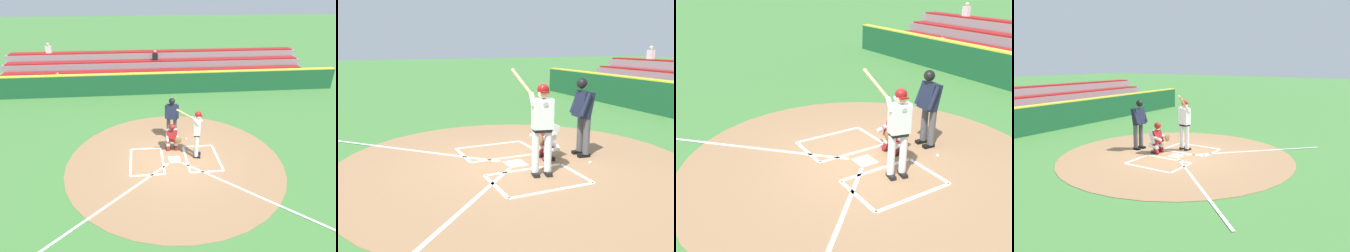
{
  "view_description": "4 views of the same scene",
  "coord_description": "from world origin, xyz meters",
  "views": [
    {
      "loc": [
        1.15,
        8.99,
        5.89
      ],
      "look_at": [
        0.12,
        -1.25,
        0.82
      ],
      "focal_mm": 30.29,
      "sensor_mm": 36.0,
      "label": 1
    },
    {
      "loc": [
        -6.87,
        3.23,
        2.61
      ],
      "look_at": [
        -0.07,
        0.26,
        0.91
      ],
      "focal_mm": 38.14,
      "sensor_mm": 36.0,
      "label": 2
    },
    {
      "loc": [
        -5.81,
        4.06,
        3.82
      ],
      "look_at": [
        0.32,
        0.35,
        0.81
      ],
      "focal_mm": 38.65,
      "sensor_mm": 36.0,
      "label": 3
    },
    {
      "loc": [
        9.73,
        6.42,
        3.28
      ],
      "look_at": [
        -0.28,
        0.07,
        1.03
      ],
      "focal_mm": 37.05,
      "sensor_mm": 36.0,
      "label": 4
    }
  ],
  "objects": [
    {
      "name": "plate_umpire",
      "position": [
        -0.08,
        -1.7,
        1.08
      ],
      "size": [
        0.6,
        0.45,
        1.86
      ],
      "color": "#4C4C51",
      "rests_on": "ground"
    },
    {
      "name": "batter",
      "position": [
        -0.85,
        -0.17,
        1.1
      ],
      "size": [
        1.05,
        0.55,
        2.13
      ],
      "color": "white",
      "rests_on": "ground"
    },
    {
      "name": "catcher",
      "position": [
        0.0,
        -0.78,
        0.59
      ],
      "size": [
        0.59,
        0.6,
        1.13
      ],
      "color": "black",
      "rests_on": "ground"
    },
    {
      "name": "ground_plane",
      "position": [
        0.0,
        0.0,
        0.0
      ],
      "size": [
        120.0,
        120.0,
        0.0
      ],
      "primitive_type": "plane",
      "color": "#427A38"
    },
    {
      "name": "home_plate_and_chalk",
      "position": [
        0.0,
        0.88,
        0.01
      ],
      "size": [
        7.93,
        4.91,
        0.01
      ],
      "color": "white",
      "rests_on": "dirt_circle"
    },
    {
      "name": "dirt_circle",
      "position": [
        0.0,
        0.0,
        0.01
      ],
      "size": [
        8.0,
        8.0,
        0.01
      ],
      "primitive_type": "cylinder",
      "color": "#99704C",
      "rests_on": "ground"
    },
    {
      "name": "baseball",
      "position": [
        -0.68,
        -1.53,
        0.04
      ],
      "size": [
        0.07,
        0.07,
        0.07
      ],
      "primitive_type": "sphere",
      "color": "white",
      "rests_on": "ground"
    }
  ]
}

